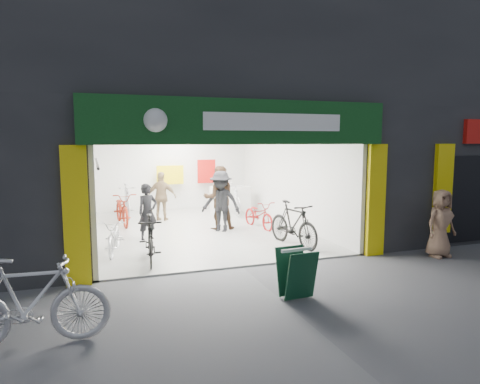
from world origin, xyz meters
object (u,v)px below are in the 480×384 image
bike_right_front (293,224)px  sandwich_board (296,272)px  bike_left_front (115,236)px  pedestrian_near (441,223)px  parked_bike (30,302)px

bike_right_front → sandwich_board: (-1.53, -3.25, -0.11)m
bike_left_front → pedestrian_near: pedestrian_near is taller
pedestrian_near → sandwich_board: pedestrian_near is taller
bike_left_front → sandwich_board: size_ratio=1.93×
bike_right_front → bike_left_front: bearing=159.1°
parked_bike → pedestrian_near: 8.52m
parked_bike → sandwich_board: parked_bike is taller
bike_right_front → parked_bike: parked_bike is taller
parked_bike → pedestrian_near: size_ratio=1.27×
bike_right_front → pedestrian_near: bearing=-45.8°
bike_left_front → parked_bike: 4.58m
bike_left_front → bike_right_front: size_ratio=0.84×
bike_right_front → parked_bike: 6.65m
parked_bike → sandwich_board: bearing=-81.0°
bike_left_front → sandwich_board: (2.77, -4.01, 0.04)m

